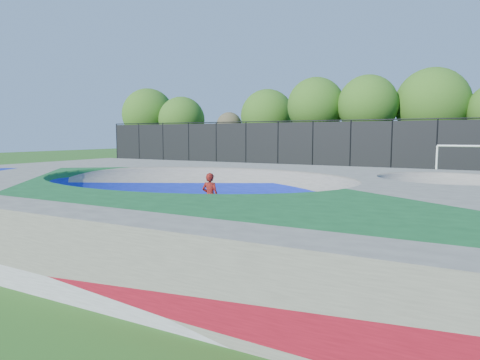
% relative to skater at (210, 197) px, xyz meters
% --- Properties ---
extents(ground, '(120.00, 120.00, 0.00)m').
position_rel_skater_xyz_m(ground, '(-0.47, -0.28, -0.81)').
color(ground, '#225317').
rests_on(ground, ground).
extents(skate_deck, '(22.00, 14.00, 1.50)m').
position_rel_skater_xyz_m(skate_deck, '(-0.47, -0.28, -0.06)').
color(skate_deck, gray).
rests_on(skate_deck, ground).
extents(skater, '(0.63, 0.46, 1.61)m').
position_rel_skater_xyz_m(skater, '(0.00, 0.00, 0.00)').
color(skater, red).
rests_on(skater, ground).
extents(skateboard, '(0.80, 0.29, 0.05)m').
position_rel_skater_xyz_m(skateboard, '(0.00, 0.00, -0.78)').
color(skateboard, black).
rests_on(skateboard, ground).
extents(soccer_goal, '(3.45, 0.12, 2.28)m').
position_rel_skater_xyz_m(soccer_goal, '(7.47, 17.02, 0.78)').
color(soccer_goal, white).
rests_on(soccer_goal, ground).
extents(fence, '(48.09, 0.09, 4.04)m').
position_rel_skater_xyz_m(fence, '(-0.47, 20.72, 1.29)').
color(fence, black).
rests_on(fence, ground).
extents(treeline, '(53.06, 7.45, 8.39)m').
position_rel_skater_xyz_m(treeline, '(-1.27, 25.79, 4.21)').
color(treeline, '#413120').
rests_on(treeline, ground).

